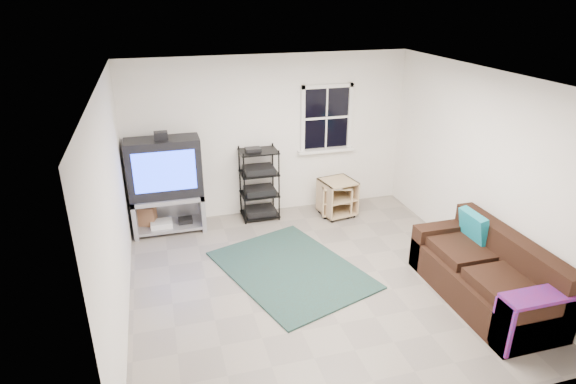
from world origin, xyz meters
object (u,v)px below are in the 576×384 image
object	(u,v)px
tv_unit	(165,178)
side_table_right	(335,196)
av_rack	(259,188)
sofa	(487,276)
side_table_left	(336,196)

from	to	relation	value
tv_unit	side_table_right	xyz separation A→B (m)	(2.70, -0.13, -0.56)
tv_unit	side_table_right	world-z (taller)	tv_unit
av_rack	side_table_right	world-z (taller)	av_rack
sofa	av_rack	bearing A→B (deg)	125.42
tv_unit	sofa	world-z (taller)	tv_unit
tv_unit	av_rack	size ratio (longest dim) A/B	1.33
av_rack	sofa	world-z (taller)	av_rack
sofa	side_table_right	bearing A→B (deg)	107.44
tv_unit	av_rack	distance (m)	1.50
sofa	tv_unit	bearing A→B (deg)	140.70
side_table_left	sofa	bearing A→B (deg)	-72.47
side_table_left	tv_unit	bearing A→B (deg)	176.38
side_table_left	sofa	size ratio (longest dim) A/B	0.31
tv_unit	av_rack	bearing A→B (deg)	2.13
side_table_right	sofa	distance (m)	2.93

